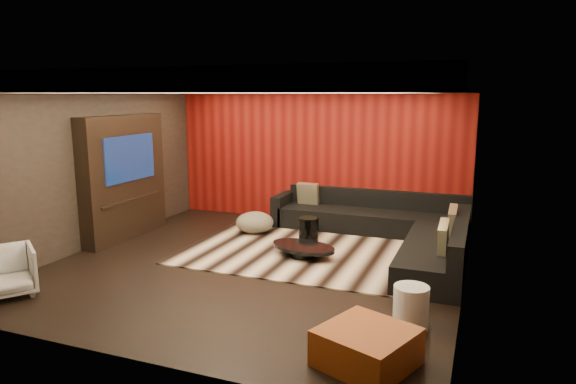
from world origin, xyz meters
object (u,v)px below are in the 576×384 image
at_px(drum_stool, 309,229).
at_px(armchair, 6,272).
at_px(sectional_sofa, 392,229).
at_px(orange_ottoman, 367,347).
at_px(coffee_table, 303,251).
at_px(white_side_table, 411,307).

height_order(drum_stool, armchair, armchair).
bearing_deg(sectional_sofa, orange_ottoman, -83.31).
height_order(coffee_table, white_side_table, white_side_table).
bearing_deg(drum_stool, white_side_table, -52.46).
distance_m(white_side_table, orange_ottoman, 0.99).
bearing_deg(drum_stool, armchair, -127.34).
bearing_deg(white_side_table, drum_stool, 127.54).
xyz_separation_m(white_side_table, armchair, (-5.00, -0.92, 0.07)).
bearing_deg(armchair, orange_ottoman, -54.11).
distance_m(white_side_table, armchair, 5.09).
height_order(coffee_table, sectional_sofa, sectional_sofa).
relative_size(coffee_table, armchair, 1.59).
bearing_deg(drum_stool, coffee_table, -76.57).
bearing_deg(armchair, sectional_sofa, -9.76).
distance_m(coffee_table, white_side_table, 2.74).
xyz_separation_m(armchair, sectional_sofa, (4.23, 4.10, -0.05)).
xyz_separation_m(orange_ottoman, armchair, (-4.72, 0.02, 0.14)).
distance_m(white_side_table, sectional_sofa, 3.27).
bearing_deg(coffee_table, sectional_sofa, 46.87).
bearing_deg(sectional_sofa, coffee_table, -133.13).
distance_m(drum_stool, white_side_table, 3.54).
bearing_deg(coffee_table, drum_stool, 103.43).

